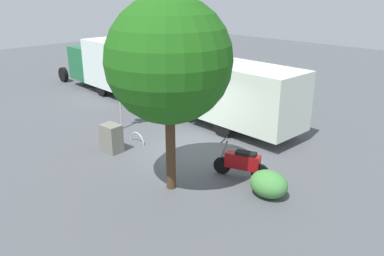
# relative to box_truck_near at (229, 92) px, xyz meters

# --- Properties ---
(ground_plane) EXTENTS (60.00, 60.00, 0.00)m
(ground_plane) POSITION_rel_box_truck_near_xyz_m (-0.63, 3.20, -1.56)
(ground_plane) COLOR #4E5155
(box_truck_near) EXTENTS (8.21, 2.50, 2.77)m
(box_truck_near) POSITION_rel_box_truck_near_xyz_m (0.00, 0.00, 0.00)
(box_truck_near) COLOR black
(box_truck_near) RESTS_ON ground
(box_truck_far) EXTENTS (7.72, 2.53, 2.95)m
(box_truck_far) POSITION_rel_box_truck_near_xyz_m (8.68, -0.04, 0.06)
(box_truck_far) COLOR black
(box_truck_far) RESTS_ON ground
(motorcycle) EXTENTS (1.74, 0.81, 1.20)m
(motorcycle) POSITION_rel_box_truck_near_xyz_m (-3.31, 3.33, -1.04)
(motorcycle) COLOR black
(motorcycle) RESTS_ON ground
(stop_sign) EXTENTS (0.71, 0.33, 2.92)m
(stop_sign) POSITION_rel_box_truck_near_xyz_m (3.06, 3.35, 0.38)
(stop_sign) COLOR #9E9EA3
(stop_sign) RESTS_ON ground
(street_tree) EXTENTS (3.48, 3.48, 5.57)m
(street_tree) POSITION_rel_box_truck_near_xyz_m (-2.22, 5.34, 2.26)
(street_tree) COLOR #47301E
(street_tree) RESTS_ON ground
(utility_cabinet) EXTENTS (0.78, 0.59, 1.03)m
(utility_cabinet) POSITION_rel_box_truck_near_xyz_m (1.34, 5.01, -1.05)
(utility_cabinet) COLOR slate
(utility_cabinet) RESTS_ON ground
(bike_rack_hoop) EXTENTS (0.85, 0.06, 0.85)m
(bike_rack_hoop) POSITION_rel_box_truck_near_xyz_m (1.37, 3.84, -1.56)
(bike_rack_hoop) COLOR #B7B7BC
(bike_rack_hoop) RESTS_ON ground
(shrub_near_sign) EXTENTS (1.13, 0.93, 0.77)m
(shrub_near_sign) POSITION_rel_box_truck_near_xyz_m (-4.59, 3.74, -1.17)
(shrub_near_sign) COLOR #458940
(shrub_near_sign) RESTS_ON ground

